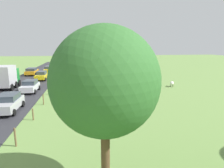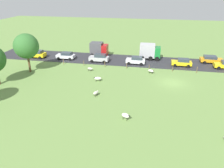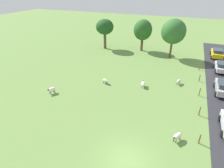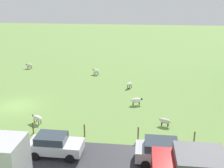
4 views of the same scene
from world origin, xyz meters
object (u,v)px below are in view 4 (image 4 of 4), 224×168
sheep_0 (96,71)px  sheep_4 (37,118)px  sheep_1 (136,100)px  sheep_5 (29,65)px  sheep_2 (129,84)px  sheep_3 (165,121)px  car_0 (55,144)px  car_7 (164,151)px

sheep_0 → sheep_4: bearing=-9.5°
sheep_1 → sheep_5: (-12.83, -17.44, -0.00)m
sheep_1 → sheep_2: bearing=-168.7°
sheep_0 → sheep_1: size_ratio=0.88×
sheep_3 → car_0: car_0 is taller
sheep_4 → sheep_0: bearing=170.5°
sheep_0 → sheep_5: 11.36m
sheep_2 → car_7: size_ratio=0.26×
sheep_0 → car_7: size_ratio=0.28×
sheep_0 → car_7: bearing=22.1°
sheep_4 → sheep_5: bearing=-155.0°
sheep_3 → sheep_2: bearing=-159.0°
sheep_2 → sheep_4: (10.73, -7.89, 0.05)m
sheep_0 → sheep_4: 16.35m
sheep_3 → sheep_1: bearing=-149.1°
sheep_2 → car_0: car_0 is taller
sheep_3 → car_0: 10.13m
car_7 → car_0: bearing=-90.2°
sheep_2 → sheep_3: 10.56m
sheep_0 → car_7: (20.96, 8.53, 0.36)m
sheep_1 → sheep_3: bearing=30.9°
sheep_1 → car_7: bearing=12.4°
sheep_1 → sheep_5: 21.65m
sheep_0 → sheep_1: sheep_0 is taller
sheep_0 → sheep_2: size_ratio=1.09×
sheep_1 → car_0: 11.69m
sheep_2 → sheep_4: 13.32m
sheep_0 → sheep_2: 7.50m
sheep_3 → sheep_4: bearing=-85.7°
sheep_1 → car_0: car_0 is taller
sheep_3 → sheep_4: size_ratio=0.95×
sheep_3 → car_0: (5.68, -8.38, 0.42)m
sheep_2 → sheep_4: sheep_4 is taller
sheep_1 → sheep_2: 5.43m
sheep_2 → sheep_5: size_ratio=0.93×
car_7 → sheep_2: bearing=-167.9°
sheep_5 → car_7: 30.33m
sheep_0 → sheep_2: bearing=44.0°
sheep_0 → car_7: 22.63m
sheep_0 → car_0: car_0 is taller
sheep_5 → sheep_2: bearing=65.4°
sheep_5 → car_0: car_0 is taller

